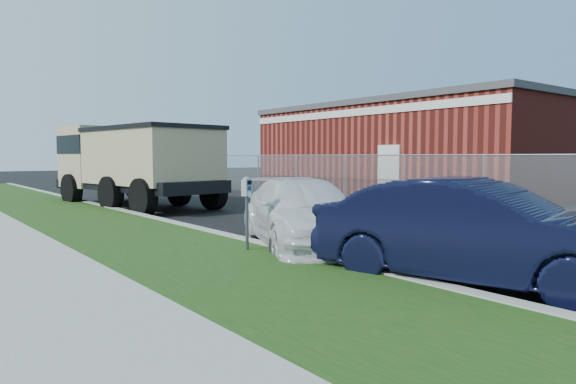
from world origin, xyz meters
TOP-DOWN VIEW (x-y plane):
  - ground at (0.00, 0.00)m, footprint 120.00×120.00m
  - streetside at (-5.57, 2.00)m, footprint 6.12×50.00m
  - chainlink_fence at (6.00, 7.00)m, footprint 0.06×30.06m
  - brick_building at (12.00, 8.00)m, footprint 9.20×14.20m
  - parking_meter at (-3.18, -0.14)m, footprint 0.20×0.17m
  - white_wagon at (-1.72, 0.14)m, footprint 3.52×4.88m
  - navy_sedan at (-1.80, -3.71)m, footprint 2.60×4.67m
  - dump_truck at (-1.39, 9.97)m, footprint 3.75×7.58m

SIDE VIEW (x-z plane):
  - ground at x=0.00m, z-range 0.00..0.00m
  - streetside at x=-5.57m, z-range -0.01..0.14m
  - white_wagon at x=-1.72m, z-range 0.00..1.31m
  - navy_sedan at x=-1.80m, z-range 0.00..1.46m
  - parking_meter at x=-3.18m, z-range 0.41..1.69m
  - chainlink_fence at x=6.00m, z-range -13.74..16.26m
  - dump_truck at x=-1.39m, z-range 0.18..3.03m
  - brick_building at x=12.00m, z-range 0.04..4.21m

